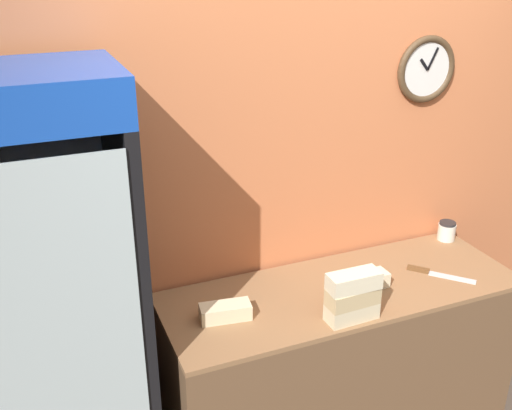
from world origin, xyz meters
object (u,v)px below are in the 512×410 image
beverage_cooler (39,297)px  sandwich_stack_bottom (352,311)px  sandwich_stack_middle (353,296)px  sandwich_flat_left (366,281)px  chefs_knife (431,272)px  condiment_jar (447,231)px  sandwich_stack_top (354,281)px  sandwich_flat_right (225,312)px

beverage_cooler → sandwich_stack_bottom: (1.30, -0.30, -0.22)m
sandwich_stack_middle → sandwich_flat_left: size_ratio=1.04×
chefs_knife → condiment_jar: bearing=41.9°
sandwich_stack_top → sandwich_flat_left: bearing=45.2°
sandwich_stack_bottom → sandwich_stack_middle: sandwich_stack_middle is taller
sandwich_stack_top → sandwich_flat_left: size_ratio=1.03×
sandwich_flat_left → condiment_jar: 0.77m
chefs_knife → sandwich_flat_left: bearing=178.6°
sandwich_stack_middle → condiment_jar: (0.92, 0.49, -0.07)m
sandwich_flat_right → condiment_jar: (1.45, 0.26, 0.02)m
beverage_cooler → sandwich_stack_bottom: bearing=-12.9°
sandwich_stack_bottom → chefs_knife: size_ratio=0.89×
beverage_cooler → sandwich_flat_right: 0.80m
condiment_jar → chefs_knife: bearing=-138.1°
beverage_cooler → sandwich_flat_left: 1.52m
beverage_cooler → sandwich_flat_right: bearing=-5.5°
condiment_jar → sandwich_flat_left: bearing=-158.5°
sandwich_stack_middle → sandwich_stack_top: 0.08m
sandwich_flat_left → beverage_cooler: bearing=176.4°
sandwich_stack_top → chefs_knife: 0.65m
beverage_cooler → chefs_knife: (1.89, -0.10, -0.25)m
sandwich_stack_bottom → sandwich_stack_top: sandwich_stack_top is taller
sandwich_stack_middle → condiment_jar: size_ratio=2.24×
chefs_knife → sandwich_stack_bottom: bearing=-162.0°
chefs_knife → condiment_jar: size_ratio=2.53×
sandwich_stack_top → sandwich_flat_left: 0.33m
beverage_cooler → sandwich_stack_bottom: 1.35m
sandwich_stack_middle → chefs_knife: 0.63m
sandwich_stack_middle → sandwich_flat_left: (0.20, 0.20, -0.08)m
beverage_cooler → chefs_knife: 1.91m
beverage_cooler → chefs_knife: beverage_cooler is taller
beverage_cooler → chefs_knife: size_ratio=7.44×
sandwich_stack_top → condiment_jar: size_ratio=2.23×
beverage_cooler → sandwich_stack_top: (1.30, -0.30, -0.06)m
sandwich_stack_top → sandwich_flat_right: (-0.53, 0.22, -0.16)m
sandwich_stack_middle → sandwich_stack_top: (0.00, 0.00, 0.08)m
sandwich_stack_top → condiment_jar: 1.05m
chefs_knife → sandwich_flat_right: bearing=178.5°
sandwich_stack_bottom → sandwich_flat_right: size_ratio=1.00×
sandwich_stack_bottom → sandwich_flat_left: (0.20, 0.20, -0.00)m
sandwich_stack_middle → chefs_knife: bearing=18.0°
sandwich_flat_left → condiment_jar: size_ratio=2.15×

